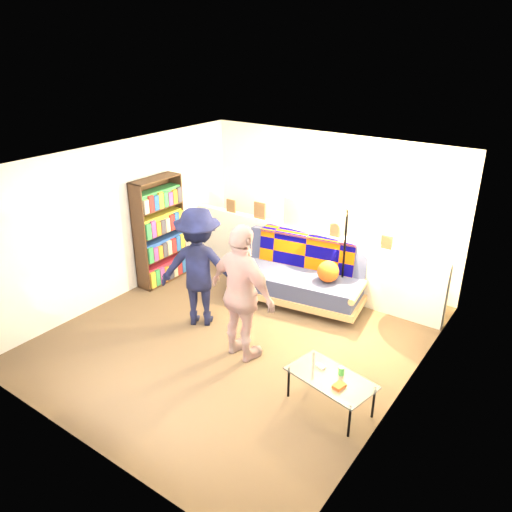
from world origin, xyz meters
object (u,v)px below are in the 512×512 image
at_px(coffee_table, 331,379).
at_px(person_left, 199,267).
at_px(bookshelf, 159,235).
at_px(floor_lamp, 347,235).
at_px(person_right, 242,294).
at_px(futon_sofa, 301,276).

xyz_separation_m(coffee_table, person_left, (-2.36, 0.56, 0.48)).
bearing_deg(person_left, bookshelf, -54.68).
bearing_deg(bookshelf, person_left, -24.16).
relative_size(floor_lamp, person_right, 0.90).
relative_size(coffee_table, floor_lamp, 0.64).
distance_m(futon_sofa, coffee_table, 2.48).
height_order(futon_sofa, floor_lamp, floor_lamp).
xyz_separation_m(bookshelf, person_right, (2.41, -0.97, 0.07)).
height_order(floor_lamp, person_right, person_right).
relative_size(futon_sofa, person_right, 1.20).
relative_size(futon_sofa, bookshelf, 1.22).
relative_size(futon_sofa, person_left, 1.25).
height_order(person_left, person_right, person_right).
relative_size(person_left, person_right, 0.96).
xyz_separation_m(futon_sofa, floor_lamp, (0.59, 0.24, 0.74)).
bearing_deg(floor_lamp, coffee_table, -66.82).
bearing_deg(coffee_table, person_left, 166.62).
bearing_deg(person_right, coffee_table, -179.43).
height_order(coffee_table, floor_lamp, floor_lamp).
xyz_separation_m(futon_sofa, coffee_table, (1.53, -1.95, -0.03)).
height_order(futon_sofa, coffee_table, futon_sofa).
distance_m(futon_sofa, floor_lamp, 0.97).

